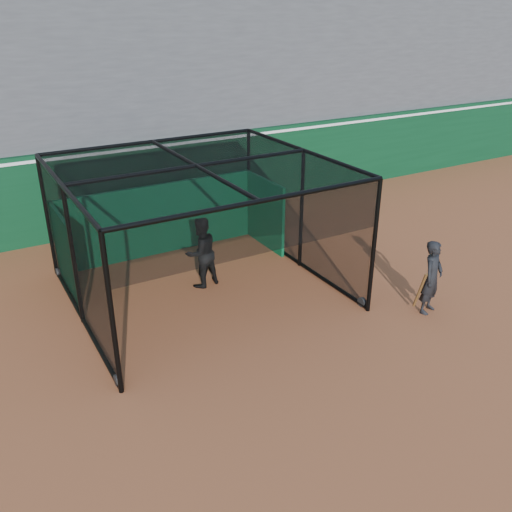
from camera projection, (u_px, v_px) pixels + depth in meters
ground at (277, 375)px, 9.75m from camera, size 120.00×120.00×0.00m
outfield_wall at (124, 185)px, 15.90m from camera, size 50.00×0.50×2.50m
grandstand at (78, 60)px, 17.53m from camera, size 50.00×7.85×8.95m
batting_cage at (199, 231)px, 12.04m from camera, size 5.59×5.37×2.98m
batter at (201, 252)px, 12.56m from camera, size 0.94×0.80×1.70m
on_deck_player at (432, 277)px, 11.47m from camera, size 0.70×0.58×1.64m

